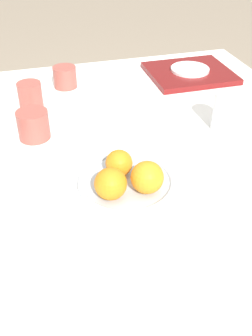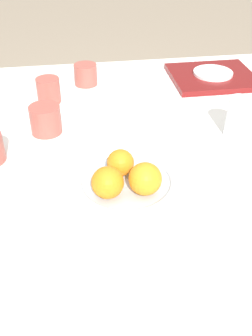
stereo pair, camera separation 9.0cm
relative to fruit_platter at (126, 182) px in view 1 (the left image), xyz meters
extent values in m
plane|color=gray|center=(0.02, 0.29, -0.74)|extent=(12.00, 12.00, 0.00)
cube|color=white|center=(0.02, 0.29, -0.37)|extent=(1.27, 1.01, 0.73)
cylinder|color=#B2BCC6|center=(0.00, 0.00, 0.00)|extent=(0.23, 0.23, 0.01)
torus|color=#B2BCC6|center=(0.00, 0.00, 0.00)|extent=(0.23, 0.23, 0.01)
sphere|color=orange|center=(-0.01, 0.03, 0.04)|extent=(0.06, 0.06, 0.06)
sphere|color=orange|center=(-0.05, -0.05, 0.04)|extent=(0.07, 0.07, 0.07)
sphere|color=orange|center=(0.04, -0.05, 0.04)|extent=(0.07, 0.07, 0.07)
cylinder|color=silver|center=(0.34, 0.18, 0.05)|extent=(0.07, 0.07, 0.11)
cube|color=maroon|center=(0.40, 0.56, 0.00)|extent=(0.30, 0.26, 0.02)
cylinder|color=white|center=(0.40, 0.56, 0.02)|extent=(0.14, 0.14, 0.01)
cylinder|color=#9E4C42|center=(-0.18, 0.47, 0.03)|extent=(0.08, 0.08, 0.08)
cylinder|color=#9E4C42|center=(-0.05, 0.59, 0.03)|extent=(0.08, 0.08, 0.07)
cylinder|color=#9E4C42|center=(-0.19, 0.28, 0.03)|extent=(0.09, 0.09, 0.08)
camera|label=1|loc=(-0.20, -0.70, 0.57)|focal=42.00mm
camera|label=2|loc=(-0.11, -0.72, 0.57)|focal=42.00mm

